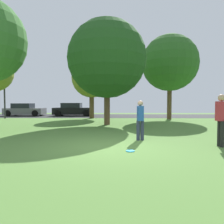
% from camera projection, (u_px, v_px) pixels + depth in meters
% --- Properties ---
extents(ground_plane, '(44.00, 44.00, 0.00)m').
position_uv_depth(ground_plane, '(108.00, 147.00, 7.13)').
color(ground_plane, '#547F38').
extents(road_strip, '(44.00, 6.40, 0.01)m').
position_uv_depth(road_strip, '(114.00, 116.00, 23.10)').
color(road_strip, '#28282B').
rests_on(road_strip, ground_plane).
extents(maple_tree_near, '(4.85, 4.85, 7.30)m').
position_uv_depth(maple_tree_near, '(170.00, 63.00, 18.41)').
color(maple_tree_near, brown).
rests_on(maple_tree_near, ground_plane).
extents(birch_tree_lone, '(3.65, 3.65, 5.56)m').
position_uv_depth(birch_tree_lone, '(92.00, 78.00, 19.61)').
color(birch_tree_lone, brown).
rests_on(birch_tree_lone, ground_plane).
extents(maple_tree_far, '(5.15, 5.15, 6.91)m').
position_uv_depth(maple_tree_far, '(107.00, 59.00, 13.97)').
color(maple_tree_far, brown).
rests_on(maple_tree_far, ground_plane).
extents(person_catcher, '(0.34, 0.30, 1.76)m').
position_uv_depth(person_catcher, '(221.00, 118.00, 7.16)').
color(person_catcher, black).
rests_on(person_catcher, ground_plane).
extents(person_walking, '(0.30, 0.34, 1.56)m').
position_uv_depth(person_walking, '(140.00, 119.00, 8.38)').
color(person_walking, '#2D334C').
rests_on(person_walking, ground_plane).
extents(frisbee_disc, '(0.27, 0.27, 0.03)m').
position_uv_depth(frisbee_disc, '(130.00, 151.00, 6.52)').
color(frisbee_disc, '#2DB2E0').
rests_on(frisbee_disc, ground_plane).
extents(parked_car_grey, '(4.13, 2.08, 1.36)m').
position_uv_depth(parked_car_grey, '(25.00, 110.00, 23.34)').
color(parked_car_grey, slate).
rests_on(parked_car_grey, ground_plane).
extents(parked_car_black, '(4.25, 2.12, 1.40)m').
position_uv_depth(parked_car_black, '(73.00, 110.00, 23.34)').
color(parked_car_black, black).
rests_on(parked_car_black, ground_plane).
extents(street_lamp_post, '(0.14, 0.14, 4.50)m').
position_uv_depth(street_lamp_post, '(5.00, 94.00, 19.44)').
color(street_lamp_post, '#2D2D33').
rests_on(street_lamp_post, ground_plane).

